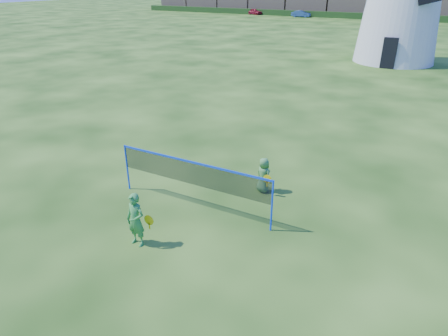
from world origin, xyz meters
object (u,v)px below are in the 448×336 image
car_left (255,12)px  car_right (301,14)px  player_boy (264,175)px  player_girl (136,220)px  badminton_net (192,174)px

car_left → car_right: same height
player_boy → car_left: (-28.91, 63.40, -0.03)m
player_girl → car_right: 68.90m
player_girl → car_left: (-27.16, 67.55, -0.18)m
player_boy → car_right: bearing=-48.3°
car_left → car_right: (9.53, -0.94, -0.00)m
player_boy → car_left: bearing=-41.0°
player_girl → car_right: size_ratio=0.44×
car_right → badminton_net: bearing=-167.7°
badminton_net → car_right: badminton_net is taller
player_boy → car_right: (-19.38, 62.45, -0.03)m
badminton_net → player_boy: (1.44, 1.94, -0.56)m
badminton_net → car_right: size_ratio=1.50×
player_girl → car_right: (-17.62, 66.60, -0.18)m
badminton_net → player_girl: (-0.31, -2.21, -0.40)m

